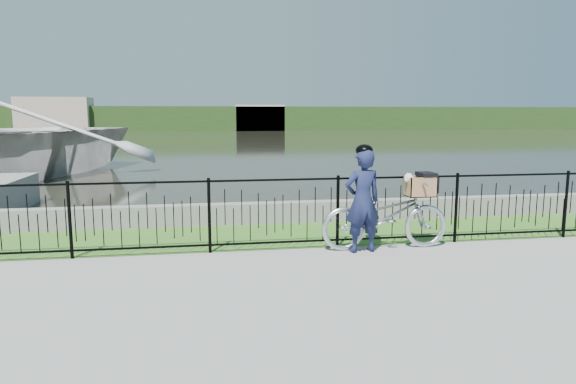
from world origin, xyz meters
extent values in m
plane|color=gray|center=(0.00, 0.00, 0.00)|extent=(120.00, 120.00, 0.00)
cube|color=#396D22|center=(0.00, 2.60, 0.00)|extent=(60.00, 2.00, 0.01)
plane|color=#28281E|center=(0.00, 33.00, 0.00)|extent=(120.00, 120.00, 0.00)
cube|color=gray|center=(0.00, 3.60, 0.20)|extent=(60.00, 0.30, 0.40)
cube|color=#264319|center=(0.00, 60.00, 1.50)|extent=(120.00, 6.00, 3.00)
cube|color=#B9A694|center=(-18.00, 58.00, 2.00)|extent=(8.00, 4.00, 4.00)
cube|color=#B9A694|center=(6.00, 58.50, 1.60)|extent=(6.00, 3.00, 3.20)
imported|color=silver|center=(1.71, 1.40, 0.53)|extent=(2.02, 0.70, 1.06)
cube|color=black|center=(2.27, 1.40, 0.82)|extent=(0.38, 0.18, 0.02)
cube|color=#987046|center=(2.27, 1.40, 0.83)|extent=(0.44, 0.32, 0.01)
cube|color=#987046|center=(2.27, 1.55, 0.98)|extent=(0.44, 0.02, 0.31)
cube|color=#987046|center=(2.27, 1.25, 0.98)|extent=(0.44, 0.02, 0.31)
cube|color=#987046|center=(2.48, 1.40, 0.98)|extent=(0.01, 0.32, 0.31)
cube|color=#987046|center=(2.06, 1.40, 0.98)|extent=(0.01, 0.32, 0.31)
cube|color=black|center=(2.37, 1.40, 1.16)|extent=(0.24, 0.33, 0.06)
cube|color=black|center=(2.50, 1.40, 1.01)|extent=(0.02, 0.33, 0.25)
ellipsoid|color=silver|center=(2.25, 1.40, 0.95)|extent=(0.31, 0.22, 0.20)
sphere|color=silver|center=(2.07, 1.38, 1.11)|extent=(0.15, 0.15, 0.15)
sphere|color=silver|center=(2.02, 1.36, 1.08)|extent=(0.07, 0.07, 0.07)
sphere|color=black|center=(2.00, 1.35, 1.08)|extent=(0.02, 0.02, 0.02)
cone|color=olive|center=(2.07, 1.44, 1.17)|extent=(0.06, 0.08, 0.08)
cone|color=olive|center=(2.09, 1.34, 1.17)|extent=(0.06, 0.08, 0.08)
imported|color=#171D40|center=(1.30, 1.28, 0.79)|extent=(0.62, 0.45, 1.58)
ellipsoid|color=black|center=(1.30, 1.28, 1.56)|extent=(0.26, 0.29, 0.18)
camera|label=1|loc=(-1.07, -6.10, 2.10)|focal=32.00mm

